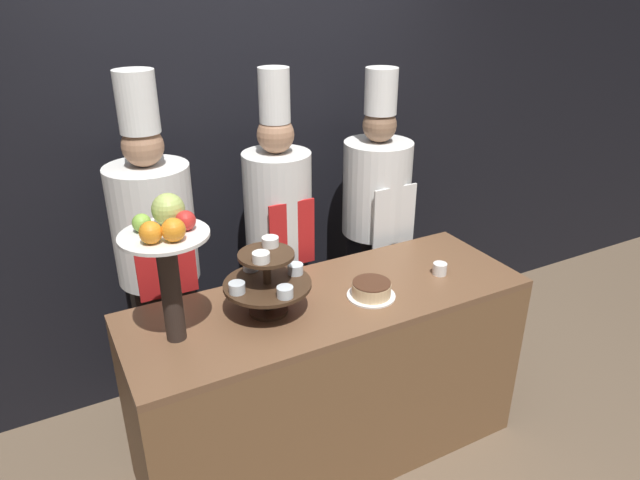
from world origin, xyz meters
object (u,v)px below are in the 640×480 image
at_px(tiered_stand, 267,278).
at_px(chef_center_left, 279,233).
at_px(fruit_pedestal, 167,246).
at_px(cup_white, 440,269).
at_px(cake_round, 371,290).
at_px(chef_left, 157,255).
at_px(chef_center_right, 376,215).

relative_size(tiered_stand, chef_center_left, 0.20).
relative_size(fruit_pedestal, cup_white, 8.62).
xyz_separation_m(tiered_stand, cake_round, (0.47, -0.10, -0.13)).
xyz_separation_m(chef_left, chef_center_right, (1.28, 0.00, -0.04)).
xyz_separation_m(tiered_stand, fruit_pedestal, (-0.40, 0.00, 0.24)).
distance_m(tiered_stand, fruit_pedestal, 0.47).
distance_m(chef_center_left, chef_center_right, 0.63).
distance_m(cup_white, chef_center_left, 0.88).
height_order(tiered_stand, chef_center_right, chef_center_right).
relative_size(chef_left, chef_center_right, 1.04).
bearing_deg(fruit_pedestal, cup_white, -3.63).
relative_size(cake_round, chef_left, 0.12).
distance_m(fruit_pedestal, chef_center_left, 0.98).
bearing_deg(cup_white, chef_center_right, 85.43).
bearing_deg(cake_round, chef_center_right, 55.48).
height_order(cup_white, chef_left, chef_left).
relative_size(tiered_stand, fruit_pedestal, 0.64).
distance_m(tiered_stand, chef_left, 0.68).
xyz_separation_m(cake_round, chef_center_left, (-0.16, 0.69, 0.05)).
bearing_deg(chef_center_right, cake_round, -124.52).
relative_size(tiered_stand, cake_round, 1.70).
height_order(cup_white, chef_center_left, chef_center_left).
bearing_deg(chef_center_left, chef_left, -180.00).
relative_size(fruit_pedestal, chef_center_left, 0.32).
xyz_separation_m(cup_white, chef_center_right, (0.05, 0.66, 0.04)).
distance_m(tiered_stand, chef_center_right, 1.11).
height_order(chef_left, chef_center_right, chef_left).
height_order(fruit_pedestal, chef_center_right, chef_center_right).
distance_m(tiered_stand, cup_white, 0.91).
relative_size(fruit_pedestal, chef_center_right, 0.32).
bearing_deg(chef_center_right, tiered_stand, -148.34).
bearing_deg(chef_center_left, cake_round, -77.25).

